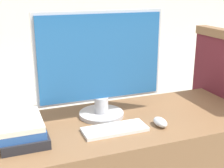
{
  "coord_description": "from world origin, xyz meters",
  "views": [
    {
      "loc": [
        -0.5,
        -1.03,
        1.38
      ],
      "look_at": [
        -0.01,
        0.26,
        0.94
      ],
      "focal_mm": 50.0,
      "sensor_mm": 36.0,
      "label": 1
    }
  ],
  "objects_px": {
    "mouse": "(160,122)",
    "book_stack": "(21,129)",
    "keyboard": "(115,129)",
    "monitor": "(101,64)"
  },
  "relations": [
    {
      "from": "mouse",
      "to": "keyboard",
      "type": "bearing_deg",
      "value": 173.01
    },
    {
      "from": "mouse",
      "to": "book_stack",
      "type": "relative_size",
      "value": 0.35
    },
    {
      "from": "keyboard",
      "to": "book_stack",
      "type": "bearing_deg",
      "value": 170.27
    },
    {
      "from": "keyboard",
      "to": "monitor",
      "type": "bearing_deg",
      "value": 90.47
    },
    {
      "from": "mouse",
      "to": "book_stack",
      "type": "xyz_separation_m",
      "value": [
        -0.63,
        0.1,
        0.03
      ]
    },
    {
      "from": "monitor",
      "to": "book_stack",
      "type": "bearing_deg",
      "value": -164.01
    },
    {
      "from": "keyboard",
      "to": "mouse",
      "type": "xyz_separation_m",
      "value": [
        0.22,
        -0.03,
        0.01
      ]
    },
    {
      "from": "keyboard",
      "to": "book_stack",
      "type": "height_order",
      "value": "book_stack"
    },
    {
      "from": "keyboard",
      "to": "book_stack",
      "type": "xyz_separation_m",
      "value": [
        -0.41,
        0.07,
        0.04
      ]
    },
    {
      "from": "mouse",
      "to": "book_stack",
      "type": "height_order",
      "value": "book_stack"
    }
  ]
}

